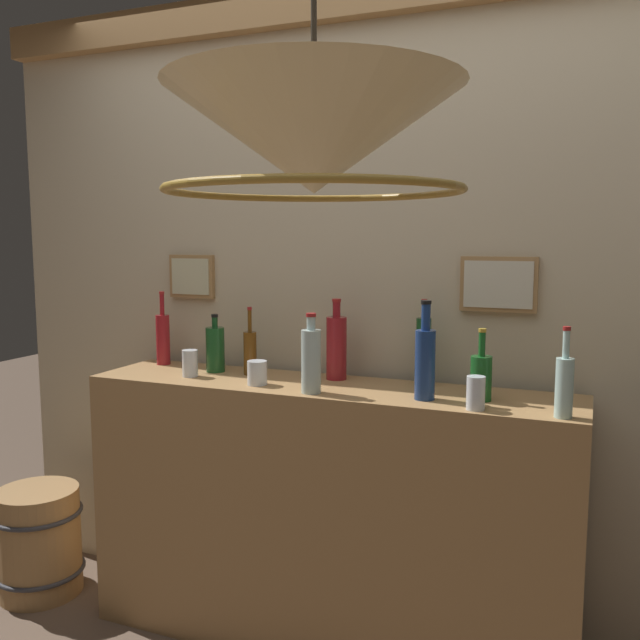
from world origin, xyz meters
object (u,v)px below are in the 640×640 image
Objects in this scene: liquor_bottle_tequila at (564,385)px; liquor_bottle_sherry at (311,360)px; liquor_bottle_gin at (481,376)px; liquor_bottle_port at (250,352)px; glass_tumbler_shot at (257,373)px; liquor_bottle_bourbon at (425,361)px; liquor_bottle_brandy at (337,347)px; glass_tumbler_rocks at (190,363)px; liquor_bottle_vodka at (215,349)px; wooden_barrel at (39,541)px; pendant_lamp at (314,143)px; glass_tumbler_highball at (476,393)px; liquor_bottle_whiskey at (163,338)px; liquor_bottle_rum at (423,350)px.

liquor_bottle_tequila is 0.84m from liquor_bottle_sherry.
liquor_bottle_sherry reaches higher than liquor_bottle_gin.
liquor_bottle_port reaches higher than glass_tumbler_shot.
liquor_bottle_bourbon is 0.44m from liquor_bottle_brandy.
liquor_bottle_vodka is at bearing 71.27° from glass_tumbler_rocks.
liquor_bottle_gin is at bearing -4.60° from liquor_bottle_vodka.
liquor_bottle_tequila is 0.59× the size of wooden_barrel.
liquor_bottle_gin is 1.12m from glass_tumbler_rocks.
pendant_lamp reaches higher than liquor_bottle_vodka.
liquor_bottle_sherry is (-0.39, -0.06, -0.01)m from liquor_bottle_bourbon.
pendant_lamp reaches higher than liquor_bottle_port.
liquor_bottle_bourbon is at bearing -26.17° from liquor_bottle_brandy.
liquor_bottle_port is 0.58× the size of wooden_barrel.
glass_tumbler_highball is (1.13, -0.10, 0.00)m from glass_tumbler_rocks.
liquor_bottle_tequila reaches higher than glass_tumbler_rocks.
liquor_bottle_gin is at bearing 92.15° from glass_tumbler_highball.
liquor_bottle_vodka is at bearing -178.99° from liquor_bottle_port.
liquor_bottle_gin is (0.57, 0.11, -0.04)m from liquor_bottle_sherry.
liquor_bottle_whiskey reaches higher than liquor_bottle_tequila.
liquor_bottle_vodka reaches higher than glass_tumbler_rocks.
liquor_bottle_brandy reaches higher than wooden_barrel.
glass_tumbler_rocks reaches higher than glass_tumbler_shot.
liquor_bottle_brandy is 0.33m from glass_tumbler_shot.
liquor_bottle_gin is 0.38× the size of pendant_lamp.
liquor_bottle_bourbon is 0.19m from liquor_bottle_gin.
liquor_bottle_whiskey is 2.99× the size of glass_tumbler_rocks.
liquor_bottle_port is 1.44m from pendant_lamp.
glass_tumbler_shot is (-0.57, -0.23, -0.09)m from liquor_bottle_rum.
pendant_lamp is at bearing -103.57° from glass_tumbler_highball.
pendant_lamp is at bearing -66.63° from liquor_bottle_sherry.
liquor_bottle_rum is (0.33, 0.28, 0.01)m from liquor_bottle_sherry.
pendant_lamp is 1.38× the size of wooden_barrel.
liquor_bottle_bourbon is at bearing -162.23° from liquor_bottle_gin.
liquor_bottle_bourbon is 0.23m from liquor_bottle_rum.
glass_tumbler_rocks is 1.49m from pendant_lamp.
wooden_barrel is (-1.31, -0.24, -0.91)m from liquor_bottle_brandy.
pendant_lamp reaches higher than glass_tumbler_shot.
liquor_bottle_sherry is at bearing -8.10° from glass_tumbler_rocks.
liquor_bottle_rum is 1.13m from liquor_bottle_whiskey.
liquor_bottle_whiskey is at bearing 159.71° from glass_tumbler_shot.
liquor_bottle_rum is 1.01× the size of liquor_bottle_whiskey.
liquor_bottle_bourbon is at bearing 8.30° from liquor_bottle_sherry.
liquor_bottle_bourbon reaches higher than liquor_bottle_rum.
liquor_bottle_vodka is 2.62× the size of glass_tumbler_shot.
liquor_bottle_whiskey is 0.49× the size of pendant_lamp.
liquor_bottle_whiskey is at bearing 169.88° from liquor_bottle_vodka.
liquor_bottle_brandy is (-0.33, -0.03, -0.00)m from liquor_bottle_rum.
liquor_bottle_tequila is 0.59m from liquor_bottle_rum.
liquor_bottle_bourbon is 0.92m from liquor_bottle_vodka.
liquor_bottle_rum is 0.39m from glass_tumbler_highball.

